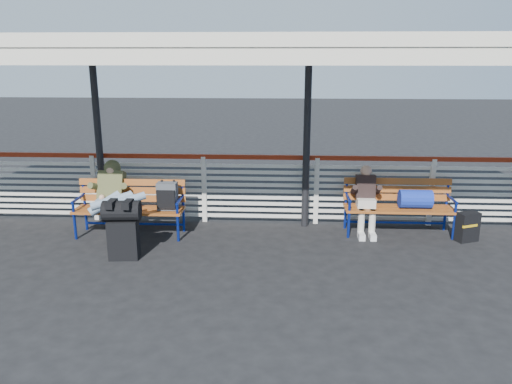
# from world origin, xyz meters

# --- Properties ---
(ground) EXTENTS (60.00, 60.00, 0.00)m
(ground) POSITION_xyz_m (0.00, 0.00, 0.00)
(ground) COLOR black
(ground) RESTS_ON ground
(fence) EXTENTS (12.08, 0.08, 1.24)m
(fence) POSITION_xyz_m (0.00, 1.90, 0.66)
(fence) COLOR silver
(fence) RESTS_ON ground
(canopy) EXTENTS (12.60, 3.60, 3.16)m
(canopy) POSITION_xyz_m (-0.00, 0.87, 3.04)
(canopy) COLOR silver
(canopy) RESTS_ON ground
(luggage_stack) EXTENTS (0.56, 0.34, 0.89)m
(luggage_stack) POSITION_xyz_m (-0.93, 0.12, 0.48)
(luggage_stack) COLOR black
(luggage_stack) RESTS_ON ground
(bench_left) EXTENTS (1.80, 0.56, 0.92)m
(bench_left) POSITION_xyz_m (-0.93, 1.15, 0.59)
(bench_left) COLOR #A4551F
(bench_left) RESTS_ON ground
(bench_right) EXTENTS (1.80, 0.56, 0.92)m
(bench_right) POSITION_xyz_m (3.45, 1.45, 0.58)
(bench_right) COLOR #A4551F
(bench_right) RESTS_ON ground
(traveler_man) EXTENTS (0.94, 1.64, 0.77)m
(traveler_man) POSITION_xyz_m (-1.27, 0.81, 0.73)
(traveler_man) COLOR #7E92A9
(traveler_man) RESTS_ON ground
(companion_person) EXTENTS (0.32, 0.66, 1.15)m
(companion_person) POSITION_xyz_m (2.80, 1.43, 0.60)
(companion_person) COLOR beige
(companion_person) RESTS_ON ground
(suitcase_side) EXTENTS (0.39, 0.33, 0.48)m
(suitcase_side) POSITION_xyz_m (4.40, 1.13, 0.24)
(suitcase_side) COLOR black
(suitcase_side) RESTS_ON ground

